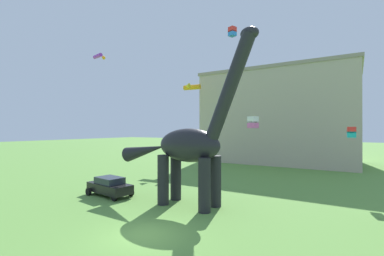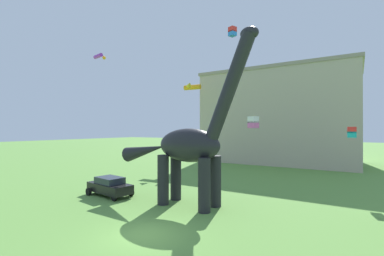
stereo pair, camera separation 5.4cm
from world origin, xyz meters
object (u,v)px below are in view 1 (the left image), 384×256
at_px(kite_mid_center, 232,32).
at_px(person_far_spectator, 166,170).
at_px(kite_far_left, 191,87).
at_px(kite_mid_right, 253,122).
at_px(person_watching_child, 162,176).
at_px(parked_sedan_left, 110,186).
at_px(kite_near_high, 99,56).
at_px(dinosaur_sculpture, 188,145).
at_px(kite_mid_left, 351,132).

bearing_deg(kite_mid_center, person_far_spectator, 166.53).
xyz_separation_m(person_far_spectator, kite_far_left, (-4.19, 11.98, 11.30)).
distance_m(person_far_spectator, kite_mid_right, 12.10).
bearing_deg(kite_mid_center, person_watching_child, -179.72).
relative_size(parked_sedan_left, kite_mid_center, 5.60).
bearing_deg(kite_mid_center, kite_near_high, 170.48).
xyz_separation_m(dinosaur_sculpture, kite_far_left, (-11.91, 19.33, 7.85)).
bearing_deg(dinosaur_sculpture, kite_far_left, 107.46).
relative_size(person_watching_child, kite_near_high, 0.61).
height_order(person_far_spectator, kite_near_high, kite_near_high).
distance_m(dinosaur_sculpture, kite_near_high, 25.56).
bearing_deg(person_watching_child, kite_mid_center, -124.77).
bearing_deg(person_far_spectator, kite_mid_right, 128.74).
distance_m(person_watching_child, kite_mid_right, 13.11).
xyz_separation_m(parked_sedan_left, kite_near_high, (-13.91, 10.09, 15.19)).
bearing_deg(person_watching_child, kite_mid_right, -66.53).
bearing_deg(kite_near_high, parked_sedan_left, -35.96).
bearing_deg(kite_far_left, dinosaur_sculpture, -58.35).
height_order(dinosaur_sculpture, kite_mid_right, dinosaur_sculpture).
height_order(dinosaur_sculpture, parked_sedan_left, dinosaur_sculpture).
bearing_deg(kite_mid_left, kite_far_left, 157.94).
xyz_separation_m(dinosaur_sculpture, kite_mid_left, (10.05, 10.43, 0.91)).
bearing_deg(kite_near_high, kite_mid_left, 2.78).
bearing_deg(kite_mid_center, kite_mid_right, 99.07).
xyz_separation_m(kite_near_high, kite_far_left, (9.03, 10.41, -3.77)).
xyz_separation_m(parked_sedan_left, kite_mid_right, (6.66, 16.42, 5.58)).
bearing_deg(dinosaur_sculpture, parked_sedan_left, 175.30).
distance_m(dinosaur_sculpture, kite_mid_left, 14.51).
xyz_separation_m(kite_mid_right, kite_near_high, (-20.57, -6.33, 9.61)).
relative_size(parked_sedan_left, kite_near_high, 2.26).
distance_m(kite_mid_center, kite_far_left, 19.38).
bearing_deg(kite_mid_right, kite_mid_center, -80.93).
bearing_deg(parked_sedan_left, kite_mid_left, 41.89).
bearing_deg(person_watching_child, person_far_spectator, -6.82).
height_order(parked_sedan_left, kite_mid_left, kite_mid_left).
distance_m(dinosaur_sculpture, kite_mid_center, 11.07).
bearing_deg(kite_mid_right, person_far_spectator, -132.92).
xyz_separation_m(kite_near_high, kite_mid_left, (31.00, 1.51, -10.71)).
bearing_deg(kite_far_left, kite_mid_center, -47.06).
height_order(person_watching_child, person_far_spectator, person_far_spectator).
relative_size(parked_sedan_left, kite_far_left, 1.53).
bearing_deg(parked_sedan_left, kite_far_left, 111.10).
relative_size(parked_sedan_left, kite_mid_right, 3.11).
relative_size(person_watching_child, kite_mid_left, 1.28).
xyz_separation_m(person_far_spectator, kite_mid_center, (8.95, -2.14, 13.14)).
xyz_separation_m(kite_mid_left, kite_far_left, (-21.96, 8.90, 6.94)).
distance_m(kite_mid_left, kite_far_left, 24.69).
xyz_separation_m(kite_mid_right, kite_far_left, (-11.54, 4.08, 5.84)).
height_order(dinosaur_sculpture, kite_mid_left, dinosaur_sculpture).
bearing_deg(kite_far_left, parked_sedan_left, -76.61).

